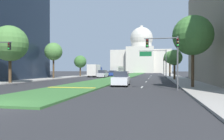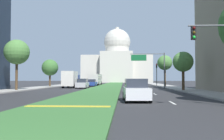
# 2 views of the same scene
# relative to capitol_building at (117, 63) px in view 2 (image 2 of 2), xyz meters

# --- Properties ---
(ground_plane) EXTENTS (260.00, 260.00, 0.00)m
(ground_plane) POSITION_rel_capitol_building_xyz_m (0.00, -57.71, -9.32)
(ground_plane) COLOR #2B2B2D
(grass_median) EXTENTS (5.60, 105.34, 0.14)m
(grass_median) POSITION_rel_capitol_building_xyz_m (0.00, -63.57, -9.25)
(grass_median) COLOR #386B33
(grass_median) RESTS_ON ground_plane
(median_curb_nose) EXTENTS (5.04, 0.50, 0.04)m
(median_curb_nose) POSITION_rel_capitol_building_xyz_m (0.00, -105.33, -9.16)
(median_curb_nose) COLOR gold
(median_curb_nose) RESTS_ON grass_median
(lane_dashes_right) EXTENTS (0.16, 50.97, 0.01)m
(lane_dashes_right) POSITION_rel_capitol_building_xyz_m (6.88, -73.29, -9.32)
(lane_dashes_right) COLOR silver
(lane_dashes_right) RESTS_ON ground_plane
(sidewalk_left) EXTENTS (4.00, 105.34, 0.15)m
(sidewalk_left) POSITION_rel_capitol_building_xyz_m (-12.97, -69.42, -9.25)
(sidewalk_left) COLOR #9E9991
(sidewalk_left) RESTS_ON ground_plane
(sidewalk_right) EXTENTS (4.00, 105.34, 0.15)m
(sidewalk_right) POSITION_rel_capitol_building_xyz_m (12.97, -69.42, -9.25)
(sidewalk_right) COLOR #9E9991
(sidewalk_right) RESTS_ON ground_plane
(capitol_building) EXTENTS (32.94, 25.57, 27.45)m
(capitol_building) POSITION_rel_capitol_building_xyz_m (0.00, 0.00, 0.00)
(capitol_building) COLOR beige
(capitol_building) RESTS_ON ground_plane
(traffic_light_far_right) EXTENTS (0.28, 0.35, 5.20)m
(traffic_light_far_right) POSITION_rel_capitol_building_xyz_m (10.47, -66.27, -6.01)
(traffic_light_far_right) COLOR #515456
(traffic_light_far_right) RESTS_ON ground_plane
(overhead_guide_sign) EXTENTS (6.30, 0.20, 6.50)m
(overhead_guide_sign) POSITION_rel_capitol_building_xyz_m (8.28, -75.23, -4.64)
(overhead_guide_sign) COLOR #515456
(overhead_guide_sign) RESTS_ON ground_plane
(street_tree_left_mid) EXTENTS (3.66, 3.66, 7.51)m
(street_tree_left_mid) POSITION_rel_capitol_building_xyz_m (-12.36, -84.91, -3.68)
(street_tree_left_mid) COLOR #4C3823
(street_tree_left_mid) RESTS_ON ground_plane
(street_tree_right_mid) EXTENTS (2.91, 2.91, 5.67)m
(street_tree_right_mid) POSITION_rel_capitol_building_xyz_m (11.80, -84.38, -5.15)
(street_tree_right_mid) COLOR #4C3823
(street_tree_right_mid) RESTS_ON ground_plane
(street_tree_left_far) EXTENTS (3.44, 3.44, 5.85)m
(street_tree_left_far) POSITION_rel_capitol_building_xyz_m (-12.31, -69.08, -5.22)
(street_tree_left_far) COLOR #4C3823
(street_tree_left_far) RESTS_ON ground_plane
(street_tree_right_far) EXTENTS (3.15, 3.15, 6.73)m
(street_tree_right_far) POSITION_rel_capitol_building_xyz_m (11.96, -67.88, -4.23)
(street_tree_right_far) COLOR #4C3823
(street_tree_right_far) RESTS_ON ground_plane
(sedan_lead_stopped) EXTENTS (2.14, 4.26, 1.79)m
(sedan_lead_stopped) POSITION_rel_capitol_building_xyz_m (4.27, -100.15, -8.49)
(sedan_lead_stopped) COLOR silver
(sedan_lead_stopped) RESTS_ON ground_plane
(sedan_midblock) EXTENTS (1.94, 4.63, 1.79)m
(sedan_midblock) POSITION_rel_capitol_building_xyz_m (-4.34, -75.10, -8.49)
(sedan_midblock) COLOR #BCBCC1
(sedan_midblock) RESTS_ON ground_plane
(sedan_distant) EXTENTS (2.03, 4.62, 1.64)m
(sedan_distant) POSITION_rel_capitol_building_xyz_m (-4.00, -63.88, -8.55)
(sedan_distant) COLOR navy
(sedan_distant) RESTS_ON ground_plane
(sedan_far_horizon) EXTENTS (2.15, 4.65, 1.78)m
(sedan_far_horizon) POSITION_rel_capitol_building_xyz_m (-6.91, -49.63, -8.49)
(sedan_far_horizon) COLOR silver
(sedan_far_horizon) RESTS_ON ground_plane
(box_truck_delivery) EXTENTS (2.40, 6.40, 3.20)m
(box_truck_delivery) POSITION_rel_capitol_building_xyz_m (-7.07, -72.59, -7.64)
(box_truck_delivery) COLOR navy
(box_truck_delivery) RESTS_ON ground_plane
(city_bus) EXTENTS (2.62, 11.00, 2.95)m
(city_bus) POSITION_rel_capitol_building_xyz_m (-4.27, -55.24, -7.55)
(city_bus) COLOR beige
(city_bus) RESTS_ON ground_plane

